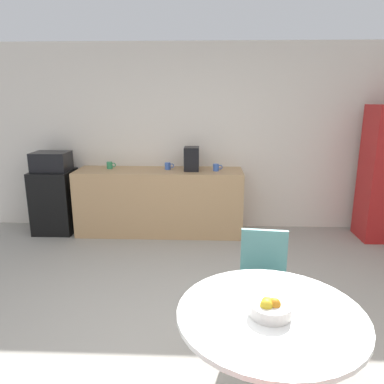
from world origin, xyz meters
The scene contains 12 objects.
ground_plane centered at (0.00, 0.00, 0.00)m, with size 6.00×6.00×0.00m, color #9E998E.
wall_back centered at (0.00, 3.00, 1.30)m, with size 6.00×0.10×2.60m, color silver.
counter_block centered at (-0.48, 2.65, 0.45)m, with size 2.28×0.60×0.90m, color tan.
mini_fridge centered at (-1.98, 2.65, 0.44)m, with size 0.54×0.54×0.88m, color black.
microwave centered at (-1.98, 2.65, 1.01)m, with size 0.48×0.38×0.26m, color black.
round_table centered at (0.53, -0.48, 0.58)m, with size 1.05×1.05×0.73m.
chair_teal centered at (0.64, 0.45, 0.52)m, with size 0.46×0.46×0.83m.
fruit_bowl centered at (0.52, -0.51, 0.77)m, with size 0.23×0.23×0.11m.
mug_white centered at (-1.18, 2.73, 0.95)m, with size 0.13×0.08×0.09m.
mug_green centered at (0.30, 2.63, 0.95)m, with size 0.13×0.08×0.09m.
mug_red centered at (-0.37, 2.71, 0.95)m, with size 0.13×0.08×0.09m.
coffee_maker centered at (-0.04, 2.65, 1.06)m, with size 0.20×0.24×0.32m, color black.
Camera 1 is at (0.16, -2.31, 1.88)m, focal length 34.61 mm.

